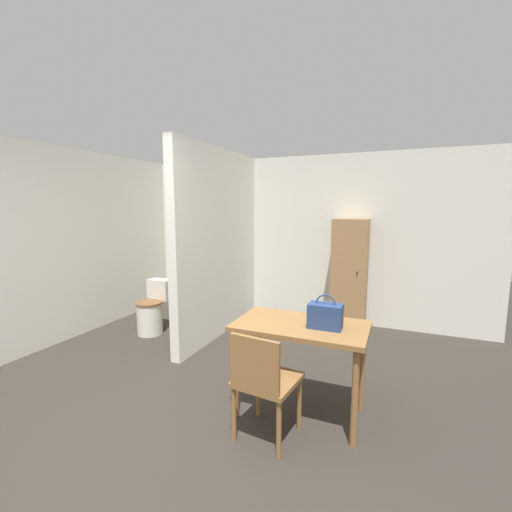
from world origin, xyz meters
name	(u,v)px	position (x,y,z in m)	size (l,w,h in m)	color
ground_plane	(141,458)	(0.00, 0.00, 0.00)	(16.00, 16.00, 0.00)	#2D2823
wall_back	(291,238)	(0.00, 3.51, 1.25)	(5.80, 0.12, 2.50)	silver
wall_left	(83,243)	(-2.46, 1.72, 1.25)	(0.12, 4.45, 2.50)	silver
partition_wall	(220,243)	(-0.67, 2.38, 1.25)	(0.12, 2.13, 2.50)	silver
dining_table	(301,336)	(0.87, 0.96, 0.68)	(1.07, 0.62, 0.78)	brown
wooden_chair	(263,380)	(0.72, 0.51, 0.48)	(0.48, 0.48, 0.85)	brown
toilet	(152,311)	(-1.53, 2.00, 0.31)	(0.36, 0.51, 0.72)	silver
handbag	(325,316)	(1.07, 0.93, 0.89)	(0.26, 0.15, 0.27)	navy
wooden_cabinet	(349,275)	(0.95, 3.23, 0.79)	(0.48, 0.42, 1.58)	#997047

